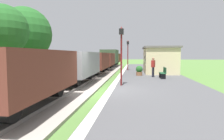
{
  "coord_description": "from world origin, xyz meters",
  "views": [
    {
      "loc": [
        1.73,
        -11.04,
        2.21
      ],
      "look_at": [
        0.01,
        4.23,
        1.02
      ],
      "focal_mm": 32.29,
      "sensor_mm": 36.0,
      "label": 1
    }
  ],
  "objects_px": {
    "bench_down_platform": "(152,66)",
    "lamp_post_near": "(121,45)",
    "freight_train": "(100,61)",
    "tree_trackside_far": "(25,34)",
    "person_waiting": "(153,66)",
    "tree_trackside_mid": "(2,30)",
    "potted_planter": "(139,70)",
    "lamp_post_far": "(128,50)",
    "bench_near_hut": "(163,73)",
    "station_hut": "(160,60)"
  },
  "relations": [
    {
      "from": "station_hut",
      "to": "person_waiting",
      "type": "height_order",
      "value": "station_hut"
    },
    {
      "from": "lamp_post_near",
      "to": "lamp_post_far",
      "type": "distance_m",
      "value": 12.23
    },
    {
      "from": "potted_planter",
      "to": "tree_trackside_far",
      "type": "bearing_deg",
      "value": -165.98
    },
    {
      "from": "freight_train",
      "to": "potted_planter",
      "type": "relative_size",
      "value": 42.79
    },
    {
      "from": "lamp_post_near",
      "to": "lamp_post_far",
      "type": "bearing_deg",
      "value": 90.0
    },
    {
      "from": "freight_train",
      "to": "tree_trackside_far",
      "type": "distance_m",
      "value": 9.55
    },
    {
      "from": "freight_train",
      "to": "lamp_post_near",
      "type": "distance_m",
      "value": 11.9
    },
    {
      "from": "person_waiting",
      "to": "tree_trackside_far",
      "type": "distance_m",
      "value": 11.37
    },
    {
      "from": "lamp_post_far",
      "to": "bench_down_platform",
      "type": "bearing_deg",
      "value": 34.21
    },
    {
      "from": "bench_down_platform",
      "to": "lamp_post_near",
      "type": "bearing_deg",
      "value": -102.47
    },
    {
      "from": "person_waiting",
      "to": "tree_trackside_far",
      "type": "bearing_deg",
      "value": 31.36
    },
    {
      "from": "bench_near_hut",
      "to": "lamp_post_far",
      "type": "bearing_deg",
      "value": 111.64
    },
    {
      "from": "potted_planter",
      "to": "person_waiting",
      "type": "bearing_deg",
      "value": -43.4
    },
    {
      "from": "bench_down_platform",
      "to": "lamp_post_near",
      "type": "height_order",
      "value": "lamp_post_near"
    },
    {
      "from": "freight_train",
      "to": "tree_trackside_far",
      "type": "xyz_separation_m",
      "value": [
        -5.21,
        -7.61,
        2.49
      ]
    },
    {
      "from": "lamp_post_far",
      "to": "bench_near_hut",
      "type": "bearing_deg",
      "value": -68.36
    },
    {
      "from": "tree_trackside_mid",
      "to": "lamp_post_far",
      "type": "bearing_deg",
      "value": 62.96
    },
    {
      "from": "station_hut",
      "to": "bench_down_platform",
      "type": "xyz_separation_m",
      "value": [
        -0.32,
        4.91,
        -0.93
      ]
    },
    {
      "from": "lamp_post_far",
      "to": "tree_trackside_far",
      "type": "distance_m",
      "value": 12.07
    },
    {
      "from": "freight_train",
      "to": "lamp_post_far",
      "type": "xyz_separation_m",
      "value": [
        3.3,
        0.87,
        1.35
      ]
    },
    {
      "from": "station_hut",
      "to": "tree_trackside_mid",
      "type": "xyz_separation_m",
      "value": [
        -10.46,
        -10.88,
        1.99
      ]
    },
    {
      "from": "freight_train",
      "to": "station_hut",
      "type": "height_order",
      "value": "station_hut"
    },
    {
      "from": "bench_down_platform",
      "to": "person_waiting",
      "type": "xyz_separation_m",
      "value": [
        -0.75,
        -9.3,
        0.46
      ]
    },
    {
      "from": "freight_train",
      "to": "bench_near_hut",
      "type": "bearing_deg",
      "value": -47.82
    },
    {
      "from": "freight_train",
      "to": "potted_planter",
      "type": "distance_m",
      "value": 6.93
    },
    {
      "from": "tree_trackside_mid",
      "to": "bench_near_hut",
      "type": "bearing_deg",
      "value": 28.94
    },
    {
      "from": "station_hut",
      "to": "tree_trackside_far",
      "type": "xyz_separation_m",
      "value": [
        -12.01,
        -5.73,
        2.29
      ]
    },
    {
      "from": "freight_train",
      "to": "potted_planter",
      "type": "xyz_separation_m",
      "value": [
        4.57,
        -5.16,
        -0.73
      ]
    },
    {
      "from": "person_waiting",
      "to": "tree_trackside_mid",
      "type": "xyz_separation_m",
      "value": [
        -9.39,
        -6.49,
        2.46
      ]
    },
    {
      "from": "person_waiting",
      "to": "lamp_post_far",
      "type": "relative_size",
      "value": 0.46
    },
    {
      "from": "station_hut",
      "to": "tree_trackside_mid",
      "type": "bearing_deg",
      "value": -133.87
    },
    {
      "from": "tree_trackside_mid",
      "to": "tree_trackside_far",
      "type": "relative_size",
      "value": 0.83
    },
    {
      "from": "station_hut",
      "to": "tree_trackside_far",
      "type": "relative_size",
      "value": 0.93
    },
    {
      "from": "person_waiting",
      "to": "tree_trackside_mid",
      "type": "relative_size",
      "value": 0.33
    },
    {
      "from": "station_hut",
      "to": "bench_near_hut",
      "type": "bearing_deg",
      "value": -93.46
    },
    {
      "from": "potted_planter",
      "to": "tree_trackside_far",
      "type": "height_order",
      "value": "tree_trackside_far"
    },
    {
      "from": "lamp_post_near",
      "to": "lamp_post_far",
      "type": "xyz_separation_m",
      "value": [
        0.0,
        12.23,
        0.0
      ]
    },
    {
      "from": "bench_down_platform",
      "to": "lamp_post_far",
      "type": "height_order",
      "value": "lamp_post_far"
    },
    {
      "from": "tree_trackside_far",
      "to": "station_hut",
      "type": "bearing_deg",
      "value": 25.49
    },
    {
      "from": "bench_near_hut",
      "to": "lamp_post_near",
      "type": "distance_m",
      "value": 5.67
    },
    {
      "from": "lamp_post_near",
      "to": "bench_near_hut",
      "type": "bearing_deg",
      "value": 52.89
    },
    {
      "from": "potted_planter",
      "to": "tree_trackside_far",
      "type": "xyz_separation_m",
      "value": [
        -9.78,
        -2.44,
        3.22
      ]
    },
    {
      "from": "freight_train",
      "to": "station_hut",
      "type": "xyz_separation_m",
      "value": [
        6.8,
        -1.88,
        0.2
      ]
    },
    {
      "from": "bench_down_platform",
      "to": "tree_trackside_far",
      "type": "relative_size",
      "value": 0.24
    },
    {
      "from": "lamp_post_far",
      "to": "tree_trackside_mid",
      "type": "bearing_deg",
      "value": -117.04
    },
    {
      "from": "person_waiting",
      "to": "tree_trackside_mid",
      "type": "height_order",
      "value": "tree_trackside_mid"
    },
    {
      "from": "potted_planter",
      "to": "station_hut",
      "type": "bearing_deg",
      "value": 55.81
    },
    {
      "from": "tree_trackside_mid",
      "to": "bench_down_platform",
      "type": "bearing_deg",
      "value": 57.3
    },
    {
      "from": "freight_train",
      "to": "person_waiting",
      "type": "xyz_separation_m",
      "value": [
        5.73,
        -6.27,
        -0.27
      ]
    },
    {
      "from": "bench_near_hut",
      "to": "lamp_post_far",
      "type": "xyz_separation_m",
      "value": [
        -3.18,
        8.02,
        2.08
      ]
    }
  ]
}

